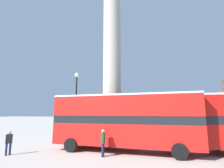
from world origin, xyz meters
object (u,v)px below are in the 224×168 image
(street_lamp, at_px, (76,101))
(pedestrian_by_plinth, at_px, (9,142))
(bus_a, at_px, (124,120))
(monument_column, at_px, (112,70))
(pedestrian_near_lamp, at_px, (103,141))

(street_lamp, height_order, pedestrian_by_plinth, street_lamp)
(bus_a, bearing_deg, monument_column, 117.75)
(bus_a, bearing_deg, pedestrian_by_plinth, -155.37)
(pedestrian_by_plinth, bearing_deg, monument_column, 9.86)
(street_lamp, bearing_deg, monument_column, 28.84)
(pedestrian_near_lamp, bearing_deg, pedestrian_by_plinth, 97.97)
(bus_a, relative_size, pedestrian_near_lamp, 6.26)
(bus_a, xyz_separation_m, street_lamp, (-5.23, 2.79, 1.64))
(monument_column, xyz_separation_m, street_lamp, (-3.28, -1.80, -3.49))
(monument_column, height_order, pedestrian_near_lamp, monument_column)
(bus_a, bearing_deg, pedestrian_near_lamp, -118.98)
(bus_a, relative_size, pedestrian_by_plinth, 6.83)
(monument_column, height_order, pedestrian_by_plinth, monument_column)
(monument_column, xyz_separation_m, pedestrian_by_plinth, (-5.67, -7.35, -6.59))
(monument_column, distance_m, pedestrian_by_plinth, 11.39)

